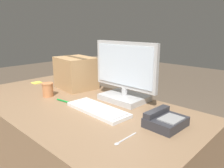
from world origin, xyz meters
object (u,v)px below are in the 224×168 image
object	(u,v)px
paper_cup_right	(48,90)
cardboard_box	(76,73)
keyboard	(98,109)
desk_phone	(165,121)
monitor	(125,77)
spoon	(123,140)
pen_marker	(63,101)
sticky_note_pad	(37,83)

from	to	relation	value
paper_cup_right	cardboard_box	world-z (taller)	cardboard_box
keyboard	desk_phone	size ratio (longest dim) A/B	2.18
paper_cup_right	desk_phone	bearing A→B (deg)	9.53
desk_phone	cardboard_box	distance (m)	0.98
monitor	cardboard_box	distance (m)	0.53
spoon	cardboard_box	world-z (taller)	cardboard_box
monitor	desk_phone	world-z (taller)	monitor
pen_marker	spoon	bearing A→B (deg)	-18.10
monitor	sticky_note_pad	world-z (taller)	monitor
paper_cup_right	spoon	distance (m)	0.87
pen_marker	paper_cup_right	bearing A→B (deg)	173.98
desk_phone	paper_cup_right	bearing A→B (deg)	-168.59
sticky_note_pad	paper_cup_right	bearing A→B (deg)	-17.68
monitor	desk_phone	xyz separation A→B (m)	(0.44, -0.18, -0.14)
desk_phone	sticky_note_pad	size ratio (longest dim) A/B	2.52
monitor	sticky_note_pad	distance (m)	0.97
cardboard_box	sticky_note_pad	bearing A→B (deg)	-159.00
cardboard_box	monitor	bearing A→B (deg)	3.45
cardboard_box	sticky_note_pad	distance (m)	0.46
pen_marker	sticky_note_pad	xyz separation A→B (m)	(-0.65, 0.14, -0.00)
spoon	cardboard_box	size ratio (longest dim) A/B	0.44
pen_marker	sticky_note_pad	world-z (taller)	pen_marker
paper_cup_right	sticky_note_pad	distance (m)	0.48
sticky_note_pad	monitor	bearing A→B (deg)	11.41
sticky_note_pad	cardboard_box	bearing A→B (deg)	21.00
desk_phone	spoon	xyz separation A→B (m)	(-0.06, -0.27, -0.03)
paper_cup_right	sticky_note_pad	bearing A→B (deg)	162.32
paper_cup_right	cardboard_box	distance (m)	0.31
desk_phone	pen_marker	bearing A→B (deg)	-166.52
keyboard	pen_marker	size ratio (longest dim) A/B	3.50
cardboard_box	keyboard	bearing A→B (deg)	-24.58
keyboard	desk_phone	bearing A→B (deg)	16.51
desk_phone	sticky_note_pad	world-z (taller)	desk_phone
pen_marker	monitor	bearing A→B (deg)	40.67
paper_cup_right	cardboard_box	bearing A→B (deg)	97.66
pen_marker	cardboard_box	bearing A→B (deg)	120.95
desk_phone	spoon	size ratio (longest dim) A/B	1.31
keyboard	spoon	world-z (taller)	keyboard
monitor	keyboard	size ratio (longest dim) A/B	1.17
keyboard	cardboard_box	bearing A→B (deg)	157.97
pen_marker	sticky_note_pad	bearing A→B (deg)	160.29
keyboard	cardboard_box	xyz separation A→B (m)	(-0.55, 0.25, 0.12)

